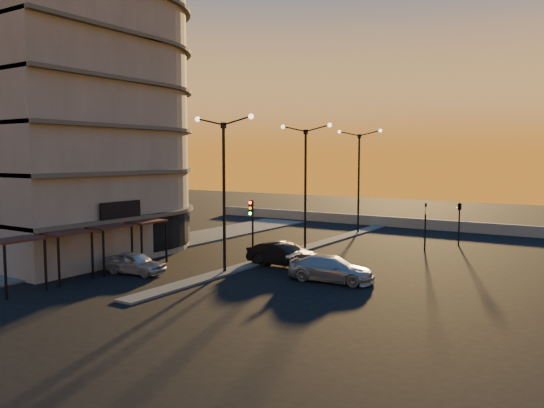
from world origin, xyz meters
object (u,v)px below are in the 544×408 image
Objects in this scene: streetlamp_mid at (305,176)px; traffic_light_main at (252,221)px; car_sedan at (282,254)px; car_hatchback at (135,263)px; car_wagon at (331,269)px.

traffic_light_main is at bearing -90.00° from streetlamp_mid.
traffic_light_main is 0.90× the size of car_sedan.
streetlamp_mid is 14.66m from car_hatchback.
car_sedan is at bearing 59.78° from car_wagon.
car_sedan reaches higher than car_hatchback.
traffic_light_main is 6.88m from car_wagon.
traffic_light_main reaches higher than car_hatchback.
car_sedan is (1.88, 0.76, -2.11)m from traffic_light_main.
traffic_light_main is at bearing -44.03° from car_hatchback.
streetlamp_mid is 2.24× the size of traffic_light_main.
car_hatchback is at bearing -108.65° from streetlamp_mid.
traffic_light_main is 1.09× the size of car_hatchback.
traffic_light_main is at bearing 114.13° from car_sedan.
streetlamp_mid is 2.44× the size of car_hatchback.
car_sedan is at bearing 22.13° from traffic_light_main.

